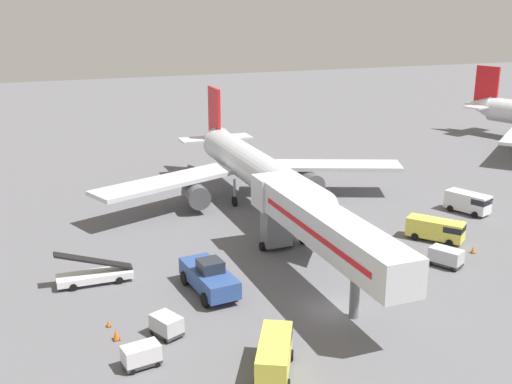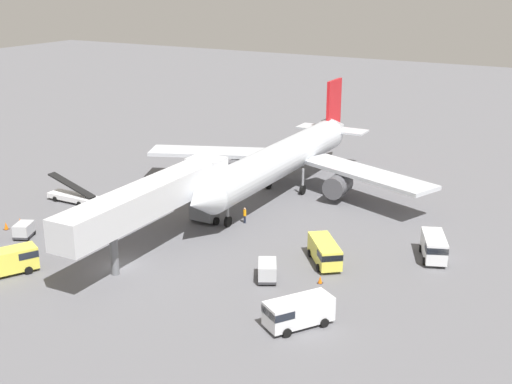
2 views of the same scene
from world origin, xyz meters
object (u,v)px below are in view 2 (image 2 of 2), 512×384
Objects in this scene: airplane_at_gate at (284,158)px; safety_cone_bravo at (320,280)px; service_van_near_left at (325,252)px; baggage_cart_mid_left at (24,230)px; baggage_cart_outer_left at (267,270)px; service_van_far_left at (297,311)px; pushback_tug at (98,216)px; belt_loader_truck at (73,195)px; service_van_rear_right at (434,247)px; jet_bridge at (157,198)px; service_van_near_right at (7,261)px; ground_crew_worker_foreground at (245,215)px; safety_cone_alpha at (20,220)px; safety_cone_charlie at (6,226)px.

airplane_at_gate is 24.31m from safety_cone_bravo.
airplane_at_gate is 7.21× the size of service_van_near_left.
baggage_cart_mid_left is at bearing -170.67° from safety_cone_bravo.
baggage_cart_mid_left is 29.33m from safety_cone_bravo.
baggage_cart_outer_left is at bearing -66.37° from airplane_at_gate.
baggage_cart_mid_left is at bearing 175.20° from service_van_far_left.
pushback_tug is 9.45m from belt_loader_truck.
service_van_rear_right reaches higher than service_van_far_left.
service_van_near_left is at bearing 16.62° from jet_bridge.
service_van_rear_right is (31.19, 8.70, -0.05)m from pushback_tug.
jet_bridge is at bearing 17.45° from baggage_cart_mid_left.
service_van_near_right reaches higher than service_van_far_left.
airplane_at_gate is 22.30m from pushback_tug.
service_van_near_left is at bearing 33.72° from service_van_near_right.
baggage_cart_outer_left is at bearing -51.85° from ground_crew_worker_foreground.
ground_crew_worker_foreground is at bearing 29.07° from safety_cone_alpha.
jet_bridge is 9.29m from pushback_tug.
baggage_cart_outer_left is (24.84, 3.20, 0.06)m from baggage_cart_mid_left.
jet_bridge reaches higher than service_van_rear_right.
service_van_far_left is (2.63, -11.03, 0.03)m from service_van_near_left.
service_van_rear_right reaches higher than safety_cone_alpha.
belt_loader_truck is 1.96× the size of baggage_cart_outer_left.
safety_cone_alpha is at bearing 96.78° from safety_cone_charlie.
pushback_tug is 7.07m from baggage_cart_mid_left.
jet_bridge is at bearing 11.89° from safety_cone_charlie.
jet_bridge reaches higher than service_van_far_left.
jet_bridge is 4.23× the size of service_van_near_left.
service_van_near_right is (8.71, -16.77, 0.50)m from belt_loader_truck.
service_van_near_right is at bearing -170.94° from service_van_far_left.
jet_bridge is at bearing -163.38° from service_van_near_left.
service_van_rear_right is at bearing 0.90° from ground_crew_worker_foreground.
safety_cone_charlie reaches higher than safety_cone_alpha.
service_van_far_left is at bearing 9.06° from service_van_near_right.
belt_loader_truck is 1.09× the size of service_van_near_right.
airplane_at_gate is 6.87× the size of service_van_near_right.
jet_bridge is 12.58m from baggage_cart_outer_left.
service_van_near_left is 3.15× the size of ground_crew_worker_foreground.
ground_crew_worker_foreground reaches higher than safety_cone_alpha.
ground_crew_worker_foreground is at bearing 10.08° from belt_loader_truck.
pushback_tug is at bearing -164.42° from service_van_rear_right.
service_van_rear_right is 1.98× the size of baggage_cart_mid_left.
service_van_far_left reaches higher than baggage_cart_mid_left.
baggage_cart_mid_left is at bearing -158.52° from service_van_rear_right.
service_van_near_right is 27.09m from service_van_near_left.
service_van_near_right is 12.69m from safety_cone_alpha.
ground_crew_worker_foreground reaches higher than baggage_cart_mid_left.
safety_cone_alpha is 0.80× the size of safety_cone_bravo.
jet_bridge is 3.24× the size of pushback_tug.
ground_crew_worker_foreground is at bearing 33.49° from safety_cone_charlie.
safety_cone_bravo is (23.76, 11.32, -0.93)m from service_van_near_right.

